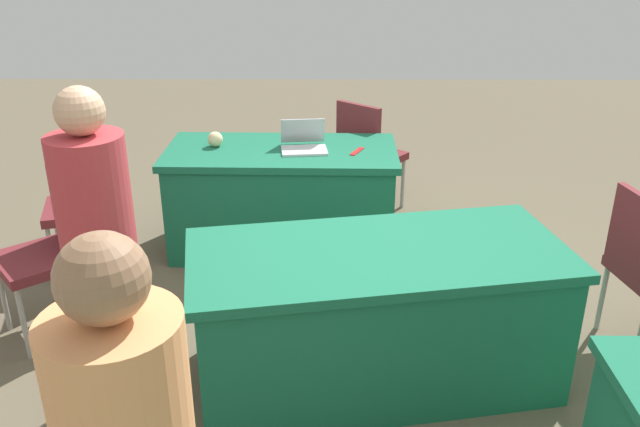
{
  "coord_description": "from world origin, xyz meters",
  "views": [
    {
      "loc": [
        0.17,
        3.1,
        2.25
      ],
      "look_at": [
        0.19,
        0.03,
        0.9
      ],
      "focal_mm": 37.29,
      "sensor_mm": 36.0,
      "label": 1
    }
  ],
  "objects_px": {
    "chair_by_pillar": "(88,198)",
    "chair_near_front": "(367,150)",
    "table_mid_right": "(376,316)",
    "scissors_red": "(357,151)",
    "table_foreground": "(282,198)",
    "chair_tucked_left": "(50,245)",
    "person_presenter": "(99,243)",
    "laptop_silver": "(304,144)",
    "yarn_ball": "(215,139)"
  },
  "relations": [
    {
      "from": "table_foreground",
      "to": "laptop_silver",
      "type": "height_order",
      "value": "laptop_silver"
    },
    {
      "from": "laptop_silver",
      "to": "person_presenter",
      "type": "bearing_deg",
      "value": 57.84
    },
    {
      "from": "chair_tucked_left",
      "to": "scissors_red",
      "type": "height_order",
      "value": "chair_tucked_left"
    },
    {
      "from": "chair_by_pillar",
      "to": "yarn_ball",
      "type": "bearing_deg",
      "value": -77.82
    },
    {
      "from": "table_mid_right",
      "to": "chair_near_front",
      "type": "xyz_separation_m",
      "value": [
        -0.08,
        -2.25,
        0.16
      ]
    },
    {
      "from": "laptop_silver",
      "to": "scissors_red",
      "type": "distance_m",
      "value": 0.38
    },
    {
      "from": "yarn_ball",
      "to": "scissors_red",
      "type": "bearing_deg",
      "value": 173.48
    },
    {
      "from": "table_foreground",
      "to": "yarn_ball",
      "type": "xyz_separation_m",
      "value": [
        0.48,
        -0.05,
        0.43
      ]
    },
    {
      "from": "table_foreground",
      "to": "chair_tucked_left",
      "type": "distance_m",
      "value": 1.7
    },
    {
      "from": "table_foreground",
      "to": "table_mid_right",
      "type": "bearing_deg",
      "value": 110.03
    },
    {
      "from": "chair_near_front",
      "to": "laptop_silver",
      "type": "height_order",
      "value": "laptop_silver"
    },
    {
      "from": "chair_by_pillar",
      "to": "scissors_red",
      "type": "relative_size",
      "value": 5.22
    },
    {
      "from": "person_presenter",
      "to": "chair_near_front",
      "type": "bearing_deg",
      "value": 75.25
    },
    {
      "from": "scissors_red",
      "to": "table_mid_right",
      "type": "bearing_deg",
      "value": 26.66
    },
    {
      "from": "scissors_red",
      "to": "laptop_silver",
      "type": "bearing_deg",
      "value": -72.53
    },
    {
      "from": "table_foreground",
      "to": "chair_tucked_left",
      "type": "bearing_deg",
      "value": 41.87
    },
    {
      "from": "person_presenter",
      "to": "chair_by_pillar",
      "type": "bearing_deg",
      "value": 126.34
    },
    {
      "from": "chair_tucked_left",
      "to": "person_presenter",
      "type": "relative_size",
      "value": 0.59
    },
    {
      "from": "chair_by_pillar",
      "to": "table_foreground",
      "type": "bearing_deg",
      "value": -89.35
    },
    {
      "from": "table_foreground",
      "to": "scissors_red",
      "type": "bearing_deg",
      "value": 173.42
    },
    {
      "from": "chair_tucked_left",
      "to": "laptop_silver",
      "type": "xyz_separation_m",
      "value": [
        -1.42,
        -1.12,
        0.25
      ]
    },
    {
      "from": "table_mid_right",
      "to": "chair_by_pillar",
      "type": "distance_m",
      "value": 2.24
    },
    {
      "from": "table_foreground",
      "to": "scissors_red",
      "type": "distance_m",
      "value": 0.67
    },
    {
      "from": "chair_tucked_left",
      "to": "yarn_ball",
      "type": "bearing_deg",
      "value": -73.45
    },
    {
      "from": "chair_tucked_left",
      "to": "yarn_ball",
      "type": "xyz_separation_m",
      "value": [
        -0.78,
        -1.18,
        0.26
      ]
    },
    {
      "from": "table_foreground",
      "to": "person_presenter",
      "type": "relative_size",
      "value": 1.02
    },
    {
      "from": "chair_tucked_left",
      "to": "laptop_silver",
      "type": "bearing_deg",
      "value": -91.77
    },
    {
      "from": "chair_tucked_left",
      "to": "person_presenter",
      "type": "height_order",
      "value": "person_presenter"
    },
    {
      "from": "table_mid_right",
      "to": "person_presenter",
      "type": "relative_size",
      "value": 1.23
    },
    {
      "from": "chair_by_pillar",
      "to": "chair_near_front",
      "type": "bearing_deg",
      "value": -77.73
    },
    {
      "from": "chair_near_front",
      "to": "person_presenter",
      "type": "xyz_separation_m",
      "value": [
        1.38,
        2.46,
        0.37
      ]
    },
    {
      "from": "table_mid_right",
      "to": "yarn_ball",
      "type": "height_order",
      "value": "yarn_ball"
    },
    {
      "from": "table_foreground",
      "to": "yarn_ball",
      "type": "relative_size",
      "value": 15.25
    },
    {
      "from": "table_foreground",
      "to": "chair_by_pillar",
      "type": "height_order",
      "value": "chair_by_pillar"
    },
    {
      "from": "chair_tucked_left",
      "to": "chair_by_pillar",
      "type": "bearing_deg",
      "value": -37.56
    },
    {
      "from": "table_foreground",
      "to": "chair_tucked_left",
      "type": "height_order",
      "value": "chair_tucked_left"
    },
    {
      "from": "chair_tucked_left",
      "to": "chair_by_pillar",
      "type": "relative_size",
      "value": 1.02
    },
    {
      "from": "person_presenter",
      "to": "laptop_silver",
      "type": "height_order",
      "value": "person_presenter"
    },
    {
      "from": "chair_tucked_left",
      "to": "chair_by_pillar",
      "type": "height_order",
      "value": "chair_tucked_left"
    },
    {
      "from": "yarn_ball",
      "to": "scissors_red",
      "type": "relative_size",
      "value": 0.61
    },
    {
      "from": "table_mid_right",
      "to": "table_foreground",
      "type": "bearing_deg",
      "value": -69.97
    },
    {
      "from": "scissors_red",
      "to": "chair_by_pillar",
      "type": "bearing_deg",
      "value": -55.22
    },
    {
      "from": "chair_near_front",
      "to": "yarn_ball",
      "type": "bearing_deg",
      "value": -111.55
    },
    {
      "from": "chair_by_pillar",
      "to": "person_presenter",
      "type": "distance_m",
      "value": 1.59
    },
    {
      "from": "table_foreground",
      "to": "person_presenter",
      "type": "bearing_deg",
      "value": 68.2
    },
    {
      "from": "chair_tucked_left",
      "to": "laptop_silver",
      "type": "distance_m",
      "value": 1.83
    },
    {
      "from": "table_mid_right",
      "to": "scissors_red",
      "type": "bearing_deg",
      "value": -88.49
    },
    {
      "from": "yarn_ball",
      "to": "scissors_red",
      "type": "height_order",
      "value": "yarn_ball"
    },
    {
      "from": "laptop_silver",
      "to": "scissors_red",
      "type": "xyz_separation_m",
      "value": [
        -0.38,
        0.05,
        -0.04
      ]
    },
    {
      "from": "chair_near_front",
      "to": "yarn_ball",
      "type": "height_order",
      "value": "chair_near_front"
    }
  ]
}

